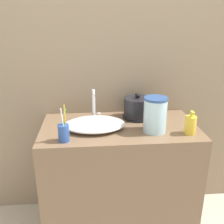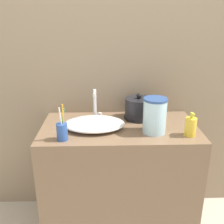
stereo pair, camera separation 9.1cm
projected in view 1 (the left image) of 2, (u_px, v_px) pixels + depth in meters
The scene contains 9 objects.
wall_back at pixel (115, 44), 1.82m from camera, with size 6.00×0.04×2.60m.
vanity_counter at pixel (119, 178), 1.86m from camera, with size 1.02×0.54×0.81m.
sink_basin at pixel (95, 124), 1.67m from camera, with size 0.39×0.28×0.06m.
faucet at pixel (94, 104), 1.80m from camera, with size 0.06×0.12×0.21m.
electric_kettle at pixel (137, 109), 1.84m from camera, with size 0.21×0.21×0.18m.
toothbrush_cup at pixel (64, 132), 1.50m from camera, with size 0.06×0.06×0.22m.
lotion_bottle at pixel (158, 111), 1.79m from camera, with size 0.05×0.05×0.17m.
shampoo_bottle at pixel (190, 125), 1.59m from camera, with size 0.07×0.07×0.15m.
water_pitcher at pixel (155, 115), 1.61m from camera, with size 0.15×0.15×0.22m.
Camera 1 is at (-0.19, -1.30, 1.49)m, focal length 42.00 mm.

